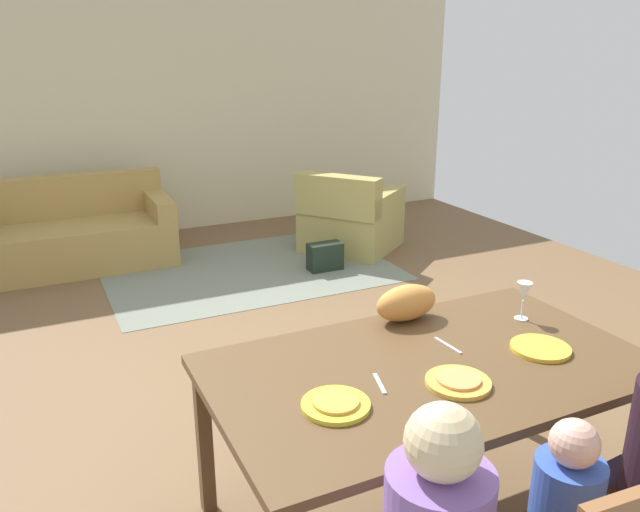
# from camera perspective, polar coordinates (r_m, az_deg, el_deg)

# --- Properties ---
(ground_plane) EXTENTS (7.11, 6.32, 0.02)m
(ground_plane) POSITION_cam_1_polar(r_m,az_deg,el_deg) (4.51, -3.36, -7.70)
(ground_plane) COLOR brown
(back_wall) EXTENTS (7.11, 0.10, 2.70)m
(back_wall) POSITION_cam_1_polar(r_m,az_deg,el_deg) (7.16, -13.68, 12.95)
(back_wall) COLOR beige
(back_wall) RESTS_ON ground_plane
(dining_table) EXTENTS (1.79, 1.03, 0.76)m
(dining_table) POSITION_cam_1_polar(r_m,az_deg,el_deg) (2.63, 10.00, -10.99)
(dining_table) COLOR brown
(dining_table) RESTS_ON ground_plane
(plate_near_man) EXTENTS (0.25, 0.25, 0.02)m
(plate_near_man) POSITION_cam_1_polar(r_m,az_deg,el_deg) (2.28, 1.45, -13.49)
(plate_near_man) COLOR yellow
(plate_near_man) RESTS_ON dining_table
(pizza_near_man) EXTENTS (0.17, 0.17, 0.01)m
(pizza_near_man) POSITION_cam_1_polar(r_m,az_deg,el_deg) (2.27, 1.45, -13.17)
(pizza_near_man) COLOR gold
(pizza_near_man) RESTS_ON plate_near_man
(plate_near_child) EXTENTS (0.25, 0.25, 0.02)m
(plate_near_child) POSITION_cam_1_polar(r_m,az_deg,el_deg) (2.47, 12.53, -11.23)
(plate_near_child) COLOR #F5BB43
(plate_near_child) RESTS_ON dining_table
(pizza_near_child) EXTENTS (0.17, 0.17, 0.01)m
(pizza_near_child) POSITION_cam_1_polar(r_m,az_deg,el_deg) (2.47, 12.56, -10.93)
(pizza_near_child) COLOR #E39651
(pizza_near_child) RESTS_ON plate_near_child
(plate_near_woman) EXTENTS (0.25, 0.25, 0.02)m
(plate_near_woman) POSITION_cam_1_polar(r_m,az_deg,el_deg) (2.83, 19.54, -7.96)
(plate_near_woman) COLOR yellow
(plate_near_woman) RESTS_ON dining_table
(wine_glass) EXTENTS (0.07, 0.07, 0.19)m
(wine_glass) POSITION_cam_1_polar(r_m,az_deg,el_deg) (3.06, 18.18, -3.25)
(wine_glass) COLOR silver
(wine_glass) RESTS_ON dining_table
(fork) EXTENTS (0.06, 0.15, 0.01)m
(fork) POSITION_cam_1_polar(r_m,az_deg,el_deg) (2.43, 5.49, -11.56)
(fork) COLOR silver
(fork) RESTS_ON dining_table
(knife) EXTENTS (0.03, 0.17, 0.01)m
(knife) POSITION_cam_1_polar(r_m,az_deg,el_deg) (2.76, 11.64, -8.03)
(knife) COLOR silver
(knife) RESTS_ON dining_table
(cat) EXTENTS (0.33, 0.18, 0.17)m
(cat) POSITION_cam_1_polar(r_m,az_deg,el_deg) (2.95, 7.92, -4.26)
(cat) COLOR #D1893D
(cat) RESTS_ON dining_table
(area_rug) EXTENTS (2.60, 1.80, 0.01)m
(area_rug) POSITION_cam_1_polar(r_m,az_deg,el_deg) (5.88, -6.49, -1.25)
(area_rug) COLOR slate
(area_rug) RESTS_ON ground_plane
(couch) EXTENTS (1.82, 0.86, 0.82)m
(couch) POSITION_cam_1_polar(r_m,az_deg,el_deg) (6.34, -21.82, 1.81)
(couch) COLOR #A88847
(couch) RESTS_ON ground_plane
(armchair) EXTENTS (1.20, 1.20, 0.82)m
(armchair) POSITION_cam_1_polar(r_m,az_deg,el_deg) (6.38, 2.72, 3.38)
(armchair) COLOR tan
(armchair) RESTS_ON ground_plane
(handbag) EXTENTS (0.32, 0.16, 0.26)m
(handbag) POSITION_cam_1_polar(r_m,az_deg,el_deg) (5.81, 0.46, -0.06)
(handbag) COLOR black
(handbag) RESTS_ON ground_plane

